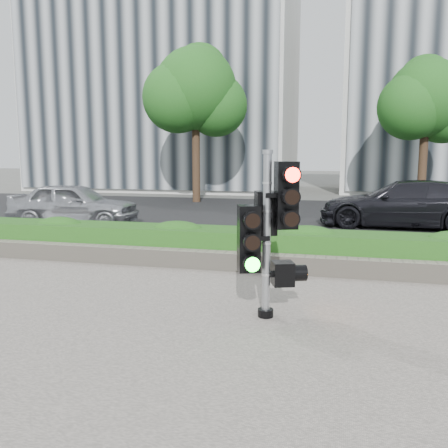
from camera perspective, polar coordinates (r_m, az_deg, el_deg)
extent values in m
plane|color=#51514C|center=(7.39, -3.30, -9.11)|extent=(120.00, 120.00, 0.00)
cube|color=#9E9389|center=(5.21, -11.82, -16.82)|extent=(16.00, 11.00, 0.03)
cube|color=black|center=(17.01, 6.71, 0.84)|extent=(60.00, 13.00, 0.02)
cube|color=gray|center=(10.33, 1.88, -3.70)|extent=(60.00, 0.25, 0.12)
cube|color=gray|center=(9.11, 0.23, -4.44)|extent=(12.00, 0.32, 0.34)
cube|color=#38902C|center=(9.69, 1.15, -2.63)|extent=(12.00, 1.00, 0.68)
cube|color=#B7B7B2|center=(32.17, -6.78, 17.75)|extent=(16.00, 9.00, 15.00)
cylinder|color=black|center=(22.23, -3.38, 7.82)|extent=(0.36, 0.36, 4.03)
sphere|color=#184614|center=(22.43, -3.45, 15.94)|extent=(3.74, 3.74, 3.74)
sphere|color=#184614|center=(22.45, -0.98, 14.10)|extent=(2.88, 2.88, 2.88)
sphere|color=#184614|center=(22.19, -5.62, 14.87)|extent=(3.17, 3.17, 3.17)
sphere|color=#184614|center=(23.24, -2.91, 17.83)|extent=(2.59, 2.59, 2.59)
cylinder|color=black|center=(22.49, 22.78, 6.63)|extent=(0.36, 0.36, 3.58)
sphere|color=#184614|center=(22.62, 23.19, 13.77)|extent=(3.33, 3.33, 3.33)
sphere|color=#184614|center=(23.00, 24.90, 11.96)|extent=(2.56, 2.56, 2.56)
sphere|color=#184614|center=(22.11, 21.61, 12.99)|extent=(2.82, 2.82, 2.82)
sphere|color=#184614|center=(23.34, 23.04, 15.49)|extent=(2.30, 2.30, 2.30)
cylinder|color=black|center=(6.58, 5.03, -10.59)|extent=(0.21, 0.21, 0.11)
cylinder|color=gray|center=(6.32, 5.15, -1.60)|extent=(0.11, 0.11, 2.20)
cylinder|color=gray|center=(6.23, 5.28, 8.65)|extent=(0.14, 0.14, 0.05)
cube|color=#FF1107|center=(6.27, 7.48, 3.47)|extent=(0.36, 0.36, 0.88)
cube|color=#14E51E|center=(6.25, 2.99, -1.74)|extent=(0.36, 0.36, 0.88)
cube|color=black|center=(6.52, 5.03, 1.33)|extent=(0.36, 0.36, 0.60)
cube|color=orange|center=(6.51, 7.08, -5.92)|extent=(0.36, 0.36, 0.32)
imported|color=#A8A9AF|center=(15.44, -17.59, 2.30)|extent=(4.10, 2.01, 1.34)
imported|color=black|center=(15.34, 20.81, 2.28)|extent=(5.10, 2.40, 1.44)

